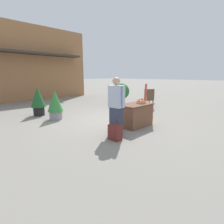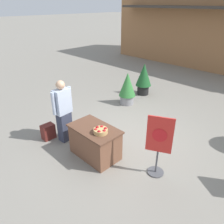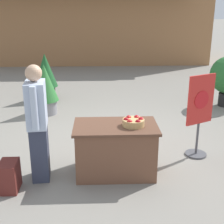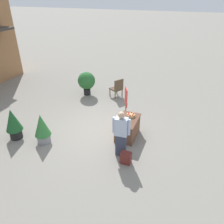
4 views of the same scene
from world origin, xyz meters
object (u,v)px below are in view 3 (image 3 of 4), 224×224
potted_plant_far_left (46,75)px  potted_plant_near_right (45,88)px  poster_board (200,114)px  person_visitor (38,123)px  backpack (9,176)px  apple_basket (133,122)px  display_table (115,149)px

potted_plant_far_left → potted_plant_near_right: 1.19m
poster_board → person_visitor: bearing=-102.5°
backpack → poster_board: 3.08m
person_visitor → poster_board: (2.51, 0.64, -0.11)m
apple_basket → potted_plant_far_left: size_ratio=0.25×
person_visitor → potted_plant_far_left: size_ratio=1.35×
potted_plant_near_right → backpack: bearing=-89.7°
display_table → potted_plant_far_left: 4.35m
poster_board → potted_plant_far_left: 4.63m
apple_basket → backpack: apple_basket is taller
apple_basket → backpack: size_ratio=0.76×
person_visitor → backpack: bearing=-146.2°
apple_basket → backpack: 1.88m
apple_basket → potted_plant_near_right: 3.37m
display_table → backpack: 1.55m
person_visitor → potted_plant_near_right: (-0.39, 2.95, -0.23)m
person_visitor → potted_plant_near_right: person_visitor is taller
display_table → apple_basket: bearing=-7.8°
person_visitor → poster_board: bearing=8.7°
backpack → potted_plant_near_right: size_ratio=0.36×
person_visitor → potted_plant_near_right: 2.98m
person_visitor → potted_plant_far_left: person_visitor is taller
display_table → person_visitor: person_visitor is taller
apple_basket → display_table: bearing=172.2°
potted_plant_near_right → potted_plant_far_left: bearing=98.4°
poster_board → potted_plant_far_left: size_ratio=1.11×
display_table → potted_plant_near_right: potted_plant_near_right is taller
apple_basket → poster_board: (1.15, 0.57, -0.08)m
backpack → potted_plant_near_right: potted_plant_near_right is taller
apple_basket → person_visitor: person_visitor is taller
apple_basket → poster_board: 1.29m
person_visitor → backpack: person_visitor is taller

